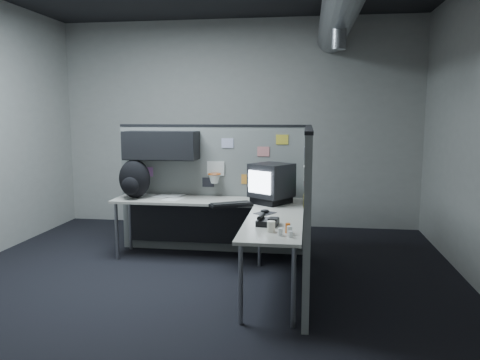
% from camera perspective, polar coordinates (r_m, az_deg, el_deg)
% --- Properties ---
extents(room, '(5.62, 5.62, 3.22)m').
position_cam_1_polar(room, '(4.53, 1.47, 12.29)').
color(room, black).
rests_on(room, ground).
extents(partition_back, '(2.44, 0.42, 1.63)m').
position_cam_1_polar(partition_back, '(5.92, -4.96, 0.62)').
color(partition_back, slate).
rests_on(partition_back, ground).
extents(partition_right, '(0.07, 2.23, 1.63)m').
position_cam_1_polar(partition_right, '(4.79, 8.19, -3.36)').
color(partition_right, slate).
rests_on(partition_right, ground).
extents(desk, '(2.31, 2.11, 0.73)m').
position_cam_1_polar(desk, '(5.40, -2.05, -4.23)').
color(desk, '#B1ABA0').
rests_on(desk, ground).
extents(monitor, '(0.56, 0.56, 0.46)m').
position_cam_1_polar(monitor, '(5.42, 3.84, -0.36)').
color(monitor, black).
rests_on(monitor, desk).
extents(keyboard, '(0.50, 0.38, 0.04)m').
position_cam_1_polar(keyboard, '(5.27, -1.09, -3.00)').
color(keyboard, black).
rests_on(keyboard, desk).
extents(mouse, '(0.25, 0.26, 0.04)m').
position_cam_1_polar(mouse, '(4.90, 3.07, -3.91)').
color(mouse, black).
rests_on(mouse, desk).
extents(phone, '(0.21, 0.23, 0.10)m').
position_cam_1_polar(phone, '(4.39, 3.34, -5.05)').
color(phone, black).
rests_on(phone, desk).
extents(bottles, '(0.14, 0.19, 0.09)m').
position_cam_1_polar(bottles, '(4.06, 5.76, -6.16)').
color(bottles, silver).
rests_on(bottles, desk).
extents(cup, '(0.09, 0.09, 0.10)m').
position_cam_1_polar(cup, '(4.14, 3.82, -5.69)').
color(cup, silver).
rests_on(cup, desk).
extents(papers, '(0.68, 0.50, 0.01)m').
position_cam_1_polar(papers, '(5.94, -9.28, -1.98)').
color(papers, white).
rests_on(papers, desk).
extents(backpack, '(0.46, 0.45, 0.48)m').
position_cam_1_polar(backpack, '(5.88, -12.77, 0.07)').
color(backpack, black).
rests_on(backpack, desk).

